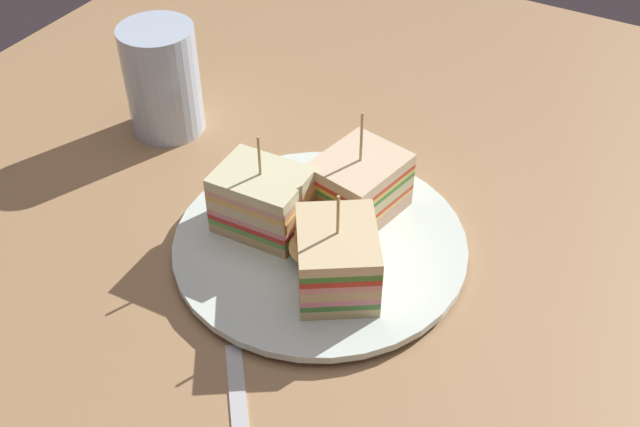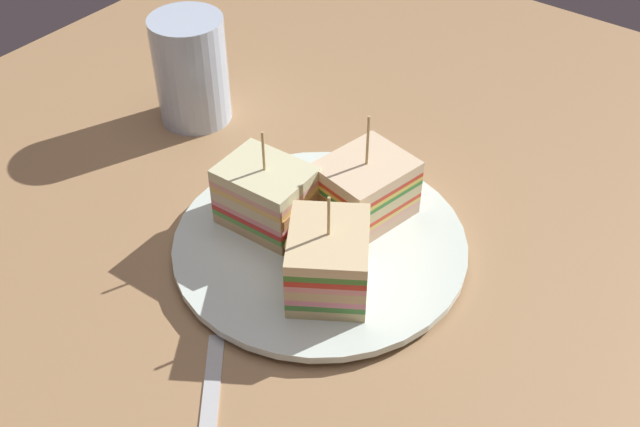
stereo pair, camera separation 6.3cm
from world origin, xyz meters
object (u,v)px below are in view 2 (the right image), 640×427
(sandwich_wedge_2, at_px, (365,189))
(chip_pile, at_px, (323,241))
(sandwich_wedge_0, at_px, (267,196))
(sandwich_wedge_1, at_px, (328,260))
(plate, at_px, (320,244))
(drinking_glass, at_px, (192,77))

(sandwich_wedge_2, xyz_separation_m, chip_pile, (-0.06, 0.00, -0.02))
(sandwich_wedge_0, distance_m, sandwich_wedge_1, 0.09)
(sandwich_wedge_1, distance_m, sandwich_wedge_2, 0.09)
(plate, bearing_deg, drinking_glass, 69.89)
(chip_pile, bearing_deg, sandwich_wedge_1, -136.59)
(plate, bearing_deg, sandwich_wedge_0, 98.43)
(plate, xyz_separation_m, sandwich_wedge_0, (-0.01, 0.05, 0.03))
(sandwich_wedge_2, distance_m, chip_pile, 0.06)
(sandwich_wedge_1, bearing_deg, sandwich_wedge_2, -16.23)
(plate, distance_m, sandwich_wedge_1, 0.06)
(sandwich_wedge_1, height_order, drinking_glass, drinking_glass)
(sandwich_wedge_2, height_order, drinking_glass, sandwich_wedge_2)
(sandwich_wedge_0, distance_m, drinking_glass, 0.20)
(plate, distance_m, sandwich_wedge_0, 0.06)
(drinking_glass, bearing_deg, sandwich_wedge_1, -114.50)
(sandwich_wedge_2, relative_size, chip_pile, 1.35)
(sandwich_wedge_2, bearing_deg, chip_pile, 11.07)
(sandwich_wedge_1, height_order, chip_pile, sandwich_wedge_1)
(plate, xyz_separation_m, sandwich_wedge_1, (-0.04, -0.04, 0.03))
(sandwich_wedge_2, bearing_deg, drinking_glass, -86.55)
(sandwich_wedge_0, bearing_deg, sandwich_wedge_2, 41.38)
(chip_pile, bearing_deg, drinking_glass, 68.83)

